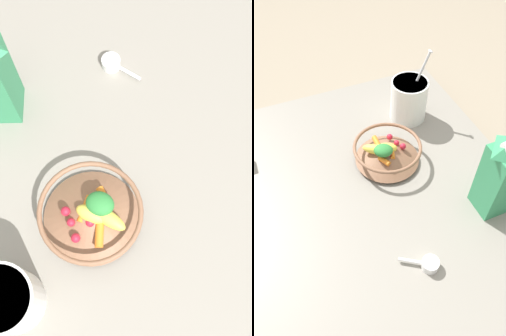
% 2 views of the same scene
% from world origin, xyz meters
% --- Properties ---
extents(ground_plane, '(6.00, 6.00, 0.00)m').
position_xyz_m(ground_plane, '(0.00, 0.00, 0.00)').
color(ground_plane, gray).
extents(countertop, '(1.04, 1.04, 0.05)m').
position_xyz_m(countertop, '(0.00, 0.00, 0.02)').
color(countertop, gray).
rests_on(countertop, ground_plane).
extents(fruit_bowl, '(0.20, 0.20, 0.08)m').
position_xyz_m(fruit_bowl, '(-0.13, 0.19, 0.08)').
color(fruit_bowl, brown).
rests_on(fruit_bowl, countertop).
extents(milk_carton, '(0.08, 0.08, 0.25)m').
position_xyz_m(milk_carton, '(0.12, 0.38, 0.17)').
color(milk_carton, '#338C59').
rests_on(milk_carton, countertop).
extents(yogurt_tub, '(0.12, 0.13, 0.23)m').
position_xyz_m(yogurt_tub, '(-0.29, 0.33, 0.12)').
color(yogurt_tub, white).
rests_on(yogurt_tub, countertop).
extents(measuring_scoop, '(0.07, 0.09, 0.02)m').
position_xyz_m(measuring_scoop, '(0.21, 0.15, 0.06)').
color(measuring_scoop, white).
rests_on(measuring_scoop, countertop).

